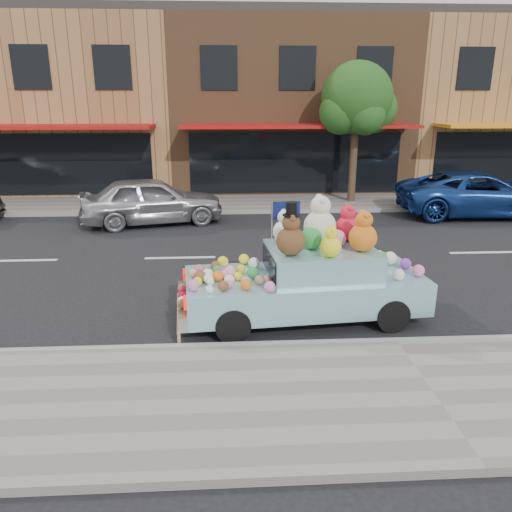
{
  "coord_description": "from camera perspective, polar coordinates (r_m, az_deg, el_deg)",
  "views": [
    {
      "loc": [
        -2.74,
        -12.28,
        3.94
      ],
      "look_at": [
        -2.27,
        -3.86,
        1.25
      ],
      "focal_mm": 35.0,
      "sensor_mm": 36.0,
      "label": 1
    }
  ],
  "objects": [
    {
      "name": "car_silver",
      "position": [
        16.52,
        -11.81,
        6.25
      ],
      "size": [
        4.8,
        2.82,
        1.53
      ],
      "primitive_type": "imported",
      "rotation": [
        0.0,
        0.0,
        1.81
      ],
      "color": "#A6A6AB",
      "rests_on": "ground"
    },
    {
      "name": "near_sidewalk",
      "position": [
        7.48,
        19.47,
        -14.68
      ],
      "size": [
        60.0,
        3.0,
        0.12
      ],
      "primitive_type": "cube",
      "color": "gray",
      "rests_on": "ground"
    },
    {
      "name": "street_tree",
      "position": [
        19.42,
        11.45,
        16.64
      ],
      "size": [
        3.0,
        2.7,
        5.22
      ],
      "color": "#38281C",
      "rests_on": "ground"
    },
    {
      "name": "far_sidewalk",
      "position": [
        19.37,
        4.99,
        6.08
      ],
      "size": [
        60.0,
        3.0,
        0.12
      ],
      "primitive_type": "cube",
      "color": "gray",
      "rests_on": "ground"
    },
    {
      "name": "far_kerb",
      "position": [
        17.92,
        5.66,
        5.12
      ],
      "size": [
        60.0,
        0.12,
        0.13
      ],
      "primitive_type": "cube",
      "color": "gray",
      "rests_on": "ground"
    },
    {
      "name": "art_car",
      "position": [
        9.18,
        5.84,
        -2.35
      ],
      "size": [
        4.62,
        2.13,
        2.28
      ],
      "rotation": [
        0.0,
        0.0,
        0.09
      ],
      "color": "black",
      "rests_on": "ground"
    },
    {
      "name": "ground",
      "position": [
        13.18,
        8.92,
        0.09
      ],
      "size": [
        120.0,
        120.0,
        0.0
      ],
      "primitive_type": "plane",
      "color": "black",
      "rests_on": "ground"
    },
    {
      "name": "storefront_left",
      "position": [
        25.31,
        -20.74,
        15.94
      ],
      "size": [
        10.0,
        9.8,
        7.3
      ],
      "color": "#A27244",
      "rests_on": "ground"
    },
    {
      "name": "storefront_right",
      "position": [
        27.4,
        25.45,
        15.45
      ],
      "size": [
        10.0,
        9.8,
        7.3
      ],
      "color": "#A27244",
      "rests_on": "ground"
    },
    {
      "name": "car_blue",
      "position": [
        18.97,
        24.12,
        6.49
      ],
      "size": [
        5.53,
        2.72,
        1.51
      ],
      "primitive_type": "imported",
      "rotation": [
        0.0,
        0.0,
        1.53
      ],
      "color": "navy",
      "rests_on": "ground"
    },
    {
      "name": "storefront_mid",
      "position": [
        24.41,
        3.35,
        16.98
      ],
      "size": [
        10.0,
        9.8,
        7.3
      ],
      "color": "brown",
      "rests_on": "ground"
    },
    {
      "name": "near_kerb",
      "position": [
        8.69,
        15.75,
        -9.51
      ],
      "size": [
        60.0,
        0.12,
        0.13
      ],
      "primitive_type": "cube",
      "color": "gray",
      "rests_on": "ground"
    }
  ]
}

